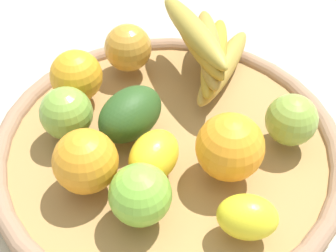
{
  "coord_description": "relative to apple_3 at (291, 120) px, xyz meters",
  "views": [
    {
      "loc": [
        0.16,
        -0.37,
        0.46
      ],
      "look_at": [
        0.0,
        0.0,
        0.05
      ],
      "focal_mm": 49.35,
      "sensor_mm": 36.0,
      "label": 1
    }
  ],
  "objects": [
    {
      "name": "apple_0",
      "position": [
        -0.25,
        0.05,
        0.0
      ],
      "size": [
        0.07,
        0.07,
        0.07
      ],
      "primitive_type": "sphere",
      "rotation": [
        0.0,
        0.0,
        1.64
      ],
      "color": "#C18930",
      "rests_on": "basket"
    },
    {
      "name": "lemon_1",
      "position": [
        -0.01,
        -0.15,
        -0.01
      ],
      "size": [
        0.08,
        0.06,
        0.05
      ],
      "primitive_type": "ellipsoid",
      "rotation": [
        0.0,
        0.0,
        0.29
      ],
      "color": "yellow",
      "rests_on": "basket"
    },
    {
      "name": "banana_bunch",
      "position": [
        -0.14,
        0.08,
        0.01
      ],
      "size": [
        0.16,
        0.19,
        0.09
      ],
      "color": "#AE8C3A",
      "rests_on": "basket"
    },
    {
      "name": "lemon_0",
      "position": [
        -0.13,
        -0.12,
        -0.01
      ],
      "size": [
        0.06,
        0.08,
        0.05
      ],
      "primitive_type": "ellipsoid",
      "rotation": [
        0.0,
        0.0,
        1.51
      ],
      "color": "yellow",
      "rests_on": "basket"
    },
    {
      "name": "orange_1",
      "position": [
        -0.28,
        -0.04,
        0.0
      ],
      "size": [
        0.09,
        0.09,
        0.07
      ],
      "primitive_type": "sphere",
      "rotation": [
        0.0,
        0.0,
        4.31
      ],
      "color": "orange",
      "rests_on": "basket"
    },
    {
      "name": "basket",
      "position": [
        -0.14,
        -0.06,
        -0.05
      ],
      "size": [
        0.45,
        0.45,
        0.03
      ],
      "color": "#A47C47",
      "rests_on": "ground_plane"
    },
    {
      "name": "avocado",
      "position": [
        -0.19,
        -0.07,
        -0.0
      ],
      "size": [
        0.09,
        0.11,
        0.06
      ],
      "primitive_type": "ellipsoid",
      "rotation": [
        0.0,
        0.0,
        1.29
      ],
      "color": "#2B501F",
      "rests_on": "basket"
    },
    {
      "name": "orange_2",
      "position": [
        -0.19,
        -0.16,
        0.0
      ],
      "size": [
        0.1,
        0.1,
        0.07
      ],
      "primitive_type": "sphere",
      "rotation": [
        0.0,
        0.0,
        1.96
      ],
      "color": "orange",
      "rests_on": "basket"
    },
    {
      "name": "apple_3",
      "position": [
        0.0,
        0.0,
        0.0
      ],
      "size": [
        0.08,
        0.08,
        0.06
      ],
      "primitive_type": "sphere",
      "rotation": [
        0.0,
        0.0,
        2.88
      ],
      "color": "#86A640",
      "rests_on": "basket"
    },
    {
      "name": "apple_2",
      "position": [
        -0.26,
        -0.1,
        0.0
      ],
      "size": [
        0.08,
        0.08,
        0.07
      ],
      "primitive_type": "sphere",
      "rotation": [
        0.0,
        0.0,
        6.07
      ],
      "color": "#7EA73F",
      "rests_on": "basket"
    },
    {
      "name": "ground_plane",
      "position": [
        -0.14,
        -0.06,
        -0.06
      ],
      "size": [
        2.4,
        2.4,
        0.0
      ],
      "primitive_type": "plane",
      "color": "#C0B59C",
      "rests_on": "ground"
    },
    {
      "name": "orange_0",
      "position": [
        -0.05,
        -0.08,
        0.01
      ],
      "size": [
        0.11,
        0.11,
        0.08
      ],
      "primitive_type": "sphere",
      "rotation": [
        0.0,
        0.0,
        2.05
      ],
      "color": "orange",
      "rests_on": "basket"
    },
    {
      "name": "apple_1",
      "position": [
        -0.12,
        -0.18,
        0.0
      ],
      "size": [
        0.07,
        0.07,
        0.07
      ],
      "primitive_type": "sphere",
      "rotation": [
        0.0,
        0.0,
        3.14
      ],
      "color": "#7DBC3D",
      "rests_on": "basket"
    }
  ]
}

